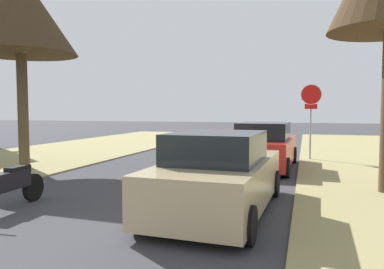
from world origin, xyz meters
TOP-DOWN VIEW (x-y plane):
  - stop_sign_far at (4.00, 14.21)m, footprint 0.81×0.29m
  - street_tree_left_mid_a at (-5.35, 9.08)m, footprint 3.68×3.68m
  - parked_sedan_tan at (2.21, 5.76)m, footprint 2.08×4.46m
  - parked_sedan_red at (2.46, 11.60)m, footprint 2.08×4.46m
  - parked_motorcycle at (-1.85, 4.72)m, footprint 0.60×2.05m

SIDE VIEW (x-z plane):
  - parked_motorcycle at x=-1.85m, z-range 0.00..0.97m
  - parked_sedan_tan at x=2.21m, z-range -0.06..1.51m
  - parked_sedan_red at x=2.46m, z-range -0.06..1.51m
  - stop_sign_far at x=4.00m, z-range 0.71..3.68m
  - street_tree_left_mid_a at x=-5.35m, z-range 1.92..8.52m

